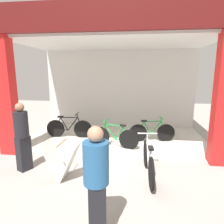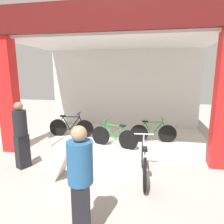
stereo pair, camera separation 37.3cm
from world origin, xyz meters
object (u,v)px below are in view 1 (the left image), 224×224
(bicycle_parked_0, at_px, (148,161))
(pedestrian_0, at_px, (22,136))
(pedestrian_1, at_px, (96,182))
(bicycle_inside_2, at_px, (69,128))
(bicycle_inside_1, at_px, (114,137))
(bicycle_inside_0, at_px, (152,132))
(sandwich_board_sign, at_px, (62,160))

(bicycle_parked_0, height_order, pedestrian_0, pedestrian_0)
(pedestrian_0, relative_size, pedestrian_1, 0.99)
(pedestrian_0, xyz_separation_m, pedestrian_1, (2.19, -1.80, 0.02))
(bicycle_inside_2, height_order, pedestrian_0, pedestrian_0)
(bicycle_inside_1, bearing_deg, bicycle_parked_0, -59.72)
(bicycle_inside_0, xyz_separation_m, pedestrian_1, (-1.09, -4.22, 0.54))
(sandwich_board_sign, height_order, pedestrian_0, pedestrian_0)
(pedestrian_0, bearing_deg, bicycle_inside_2, 83.43)
(bicycle_inside_1, distance_m, pedestrian_1, 3.60)
(bicycle_parked_0, height_order, sandwich_board_sign, bicycle_parked_0)
(bicycle_parked_0, height_order, pedestrian_1, pedestrian_1)
(bicycle_parked_0, xyz_separation_m, sandwich_board_sign, (-1.94, -0.33, 0.05))
(pedestrian_1, bearing_deg, bicycle_inside_0, 75.59)
(bicycle_inside_1, relative_size, pedestrian_1, 0.92)
(bicycle_inside_0, bearing_deg, pedestrian_0, -143.51)
(bicycle_inside_1, height_order, pedestrian_1, pedestrian_1)
(bicycle_parked_0, relative_size, pedestrian_1, 1.01)
(bicycle_inside_2, bearing_deg, pedestrian_0, -96.57)
(bicycle_inside_0, bearing_deg, bicycle_parked_0, -96.02)
(bicycle_inside_1, xyz_separation_m, sandwich_board_sign, (-0.96, -2.01, 0.08))
(sandwich_board_sign, bearing_deg, pedestrian_1, -54.41)
(bicycle_inside_2, bearing_deg, bicycle_inside_1, -22.77)
(bicycle_parked_0, bearing_deg, pedestrian_0, -178.68)
(pedestrian_0, bearing_deg, bicycle_inside_0, 36.49)
(bicycle_inside_0, height_order, pedestrian_0, pedestrian_0)
(bicycle_inside_1, distance_m, pedestrian_0, 2.74)
(bicycle_inside_1, xyz_separation_m, pedestrian_1, (0.15, -3.55, 0.53))
(bicycle_inside_0, distance_m, bicycle_inside_2, 2.99)
(bicycle_inside_2, height_order, sandwich_board_sign, bicycle_inside_2)
(bicycle_inside_1, xyz_separation_m, bicycle_inside_2, (-1.76, 0.74, 0.02))
(bicycle_inside_2, bearing_deg, bicycle_parked_0, -41.45)
(bicycle_inside_1, relative_size, bicycle_inside_2, 0.93)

